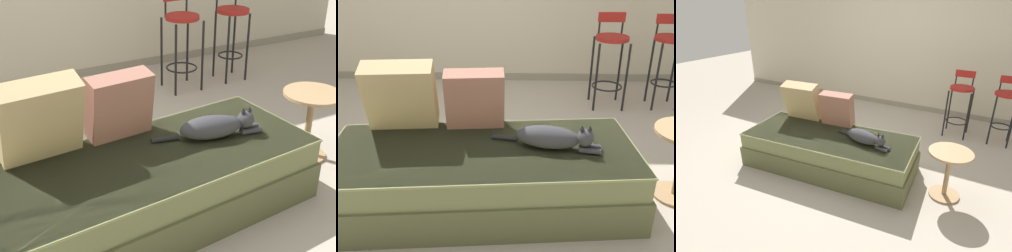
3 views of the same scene
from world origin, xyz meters
TOP-DOWN VIEW (x-y plane):
  - ground_plane at (0.00, 0.00)m, footprint 16.00×16.00m
  - wall_baseboard_trim at (0.00, 2.20)m, footprint 8.00×0.02m
  - couch at (0.00, -0.40)m, footprint 2.14×1.04m
  - throw_pillow_corner at (-0.60, -0.12)m, footprint 0.51×0.35m
  - throw_pillow_middle at (-0.08, -0.07)m, footprint 0.44×0.25m
  - cat at (0.46, -0.37)m, footprint 0.73×0.25m
  - bar_stool_near_window at (1.20, 1.41)m, footprint 0.34×0.34m
  - bar_stool_by_doorway at (1.80, 1.41)m, footprint 0.34×0.34m
  - side_table at (1.38, -0.28)m, footprint 0.44×0.44m

SIDE VIEW (x-z plane):
  - ground_plane at x=0.00m, z-range 0.00..0.00m
  - wall_baseboard_trim at x=0.00m, z-range 0.00..0.09m
  - couch at x=0.00m, z-range 0.00..0.44m
  - side_table at x=1.38m, z-range 0.08..0.62m
  - cat at x=0.46m, z-range 0.42..0.61m
  - bar_stool_near_window at x=1.20m, z-range 0.10..1.08m
  - bar_stool_by_doorway at x=1.80m, z-range 0.13..1.10m
  - throw_pillow_middle at x=-0.08m, z-range 0.44..0.88m
  - throw_pillow_corner at x=-0.60m, z-range 0.44..0.95m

